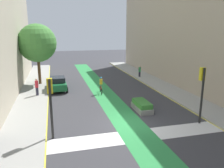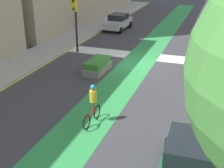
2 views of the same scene
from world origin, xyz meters
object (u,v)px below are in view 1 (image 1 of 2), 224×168
cyclist_in_lane (101,85)px  traffic_signal_near_left (50,97)px  car_green_left_far (58,83)px  median_planter (142,106)px  street_tree_near (37,43)px  pedestrian_sidewalk_right_a (140,71)px  traffic_signal_near_right (202,85)px  pedestrian_sidewalk_left_a (37,87)px

cyclist_in_lane → traffic_signal_near_left: bearing=-118.9°
car_green_left_far → median_planter: car_green_left_far is taller
street_tree_near → median_planter: 15.75m
street_tree_near → pedestrian_sidewalk_right_a: bearing=3.1°
traffic_signal_near_right → pedestrian_sidewalk_left_a: 15.97m
traffic_signal_near_right → car_green_left_far: bearing=129.2°
pedestrian_sidewalk_left_a → traffic_signal_near_left: bearing=-81.3°
traffic_signal_near_left → median_planter: size_ratio=1.55×
traffic_signal_near_right → median_planter: size_ratio=1.66×
street_tree_near → traffic_signal_near_left: bearing=-84.4°
cyclist_in_lane → pedestrian_sidewalk_left_a: (-6.71, 0.45, 0.10)m
median_planter → pedestrian_sidewalk_left_a: bearing=143.4°
pedestrian_sidewalk_right_a → pedestrian_sidewalk_left_a: size_ratio=0.90×
median_planter → street_tree_near: bearing=126.7°
traffic_signal_near_left → car_green_left_far: traffic_signal_near_left is taller
car_green_left_far → pedestrian_sidewalk_left_a: pedestrian_sidewalk_left_a is taller
street_tree_near → median_planter: size_ratio=2.92×
traffic_signal_near_right → pedestrian_sidewalk_left_a: size_ratio=2.35×
car_green_left_far → median_planter: 11.17m
pedestrian_sidewalk_left_a → traffic_signal_near_right: bearing=-39.8°
pedestrian_sidewalk_right_a → median_planter: 13.64m
traffic_signal_near_left → median_planter: (7.49, 3.19, -2.36)m
car_green_left_far → median_planter: size_ratio=1.68×
median_planter → traffic_signal_near_left: bearing=-156.9°
pedestrian_sidewalk_right_a → traffic_signal_near_right: bearing=-95.7°
street_tree_near → median_planter: (8.97, -12.02, -4.81)m
traffic_signal_near_left → pedestrian_sidewalk_left_a: size_ratio=2.19×
pedestrian_sidewalk_right_a → pedestrian_sidewalk_left_a: 15.07m
traffic_signal_near_right → median_planter: 5.36m
car_green_left_far → cyclist_in_lane: 5.24m
traffic_signal_near_left → traffic_signal_near_right: bearing=-1.6°
traffic_signal_near_right → car_green_left_far: traffic_signal_near_right is taller
cyclist_in_lane → pedestrian_sidewalk_left_a: pedestrian_sidewalk_left_a is taller
traffic_signal_near_left → car_green_left_far: 12.18m
traffic_signal_near_right → car_green_left_far: (-10.03, 12.29, -2.15)m
traffic_signal_near_right → street_tree_near: bearing=128.1°
pedestrian_sidewalk_right_a → street_tree_near: bearing=-176.9°
pedestrian_sidewalk_left_a → cyclist_in_lane: bearing=-3.9°
pedestrian_sidewalk_left_a → street_tree_near: size_ratio=0.24×
car_green_left_far → cyclist_in_lane: size_ratio=2.29×
traffic_signal_near_left → street_tree_near: (-1.48, 15.20, 2.45)m
traffic_signal_near_right → cyclist_in_lane: 11.32m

